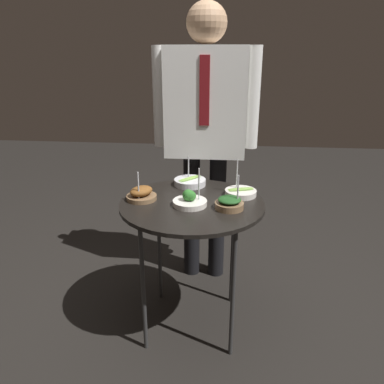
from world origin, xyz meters
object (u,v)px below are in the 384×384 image
at_px(waiter_figure, 206,116).
at_px(bowl_spinach_near_rim, 229,203).
at_px(bowl_broccoli_front_center, 190,200).
at_px(serving_cart, 192,212).
at_px(bowl_asparagus_back_right, 241,192).
at_px(bowl_roast_back_left, 141,194).
at_px(bowl_asparagus_front_left, 190,182).

bearing_deg(waiter_figure, bowl_spinach_near_rim, -75.04).
distance_m(bowl_spinach_near_rim, bowl_broccoli_front_center, 0.18).
bearing_deg(serving_cart, bowl_asparagus_back_right, 26.09).
xyz_separation_m(bowl_spinach_near_rim, bowl_asparagus_back_right, (0.05, 0.17, -0.01)).
bearing_deg(bowl_spinach_near_rim, bowl_roast_back_left, 170.69).
height_order(serving_cart, waiter_figure, waiter_figure).
bearing_deg(bowl_asparagus_front_left, bowl_spinach_near_rim, -55.00).
xyz_separation_m(bowl_spinach_near_rim, waiter_figure, (-0.14, 0.54, 0.29)).
bearing_deg(waiter_figure, bowl_asparagus_front_left, -103.93).
relative_size(bowl_broccoli_front_center, bowl_asparagus_back_right, 1.01).
bearing_deg(bowl_asparagus_front_left, bowl_broccoli_front_center, -84.21).
height_order(bowl_broccoli_front_center, bowl_asparagus_front_left, bowl_broccoli_front_center).
xyz_separation_m(bowl_spinach_near_rim, bowl_roast_back_left, (-0.41, 0.07, 0.00)).
xyz_separation_m(bowl_roast_back_left, bowl_asparagus_back_right, (0.46, 0.10, -0.01)).
relative_size(serving_cart, bowl_asparagus_back_right, 4.03).
height_order(bowl_spinach_near_rim, bowl_asparagus_front_left, bowl_spinach_near_rim).
xyz_separation_m(serving_cart, waiter_figure, (0.03, 0.48, 0.37)).
xyz_separation_m(serving_cart, bowl_asparagus_back_right, (0.23, 0.11, 0.06)).
height_order(serving_cart, bowl_asparagus_front_left, bowl_asparagus_front_left).
bearing_deg(bowl_asparagus_back_right, bowl_roast_back_left, -167.69).
height_order(bowl_broccoli_front_center, waiter_figure, waiter_figure).
xyz_separation_m(bowl_asparagus_back_right, waiter_figure, (-0.20, 0.37, 0.30)).
relative_size(bowl_spinach_near_rim, bowl_roast_back_left, 1.08).
distance_m(bowl_asparagus_back_right, bowl_asparagus_front_left, 0.29).
relative_size(bowl_roast_back_left, bowl_asparagus_front_left, 0.89).
relative_size(serving_cart, waiter_figure, 0.43).
bearing_deg(bowl_spinach_near_rim, bowl_asparagus_front_left, 125.00).
xyz_separation_m(serving_cart, bowl_broccoli_front_center, (-0.01, -0.04, 0.08)).
bearing_deg(serving_cart, bowl_broccoli_front_center, -99.10).
xyz_separation_m(bowl_broccoli_front_center, bowl_roast_back_left, (-0.23, 0.05, -0.00)).
xyz_separation_m(serving_cart, bowl_asparagus_front_left, (-0.03, 0.24, 0.07)).
height_order(bowl_spinach_near_rim, bowl_asparagus_back_right, bowl_asparagus_back_right).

